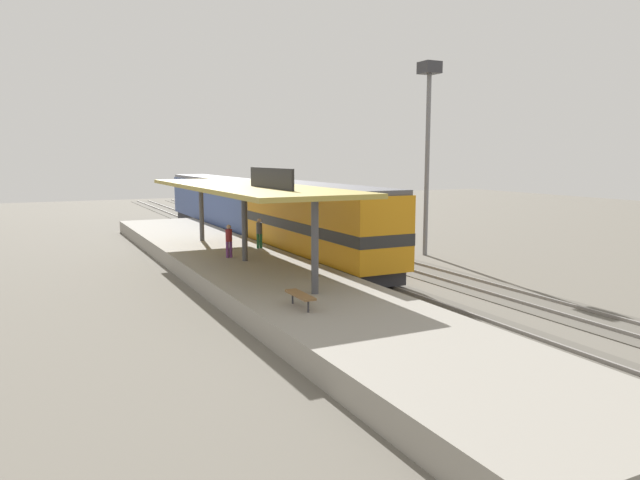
% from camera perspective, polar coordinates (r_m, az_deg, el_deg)
% --- Properties ---
extents(ground_plane, '(120.00, 120.00, 0.00)m').
position_cam_1_polar(ground_plane, '(32.71, 3.74, -2.66)').
color(ground_plane, '#666056').
extents(track_near, '(3.20, 110.00, 0.16)m').
position_cam_1_polar(track_near, '(31.76, 0.62, -2.91)').
color(track_near, '#565249').
rests_on(track_near, ground).
extents(track_far, '(3.20, 110.00, 0.16)m').
position_cam_1_polar(track_far, '(34.07, 7.52, -2.22)').
color(track_far, '#565249').
rests_on(track_far, ground).
extents(platform, '(6.00, 44.00, 0.90)m').
position_cam_1_polar(platform, '(29.90, -7.25, -2.85)').
color(platform, gray).
rests_on(platform, ground).
extents(station_canopy, '(5.20, 18.00, 4.70)m').
position_cam_1_polar(station_canopy, '(29.31, -7.34, 4.98)').
color(station_canopy, '#47474C').
rests_on(station_canopy, platform).
extents(platform_bench, '(0.44, 1.70, 0.50)m').
position_cam_1_polar(platform_bench, '(20.38, -1.93, -5.38)').
color(platform_bench, '#333338').
rests_on(platform_bench, platform).
extents(locomotive, '(2.93, 14.43, 4.44)m').
position_cam_1_polar(locomotive, '(32.46, -0.35, 1.58)').
color(locomotive, '#28282D').
rests_on(locomotive, track_near).
extents(passenger_carriage_single, '(2.90, 20.00, 4.24)m').
position_cam_1_polar(passenger_carriage_single, '(49.20, -9.67, 3.58)').
color(passenger_carriage_single, '#28282D').
rests_on(passenger_carriage_single, track_near).
extents(light_mast, '(1.10, 1.10, 11.70)m').
position_cam_1_polar(light_mast, '(36.86, 10.45, 11.55)').
color(light_mast, slate).
rests_on(light_mast, ground).
extents(person_waiting, '(0.34, 0.34, 1.71)m').
position_cam_1_polar(person_waiting, '(33.61, -5.90, 0.81)').
color(person_waiting, '#23603D').
rests_on(person_waiting, platform).
extents(person_walking, '(0.34, 0.34, 1.71)m').
position_cam_1_polar(person_walking, '(30.73, -8.82, 0.07)').
color(person_walking, '#663375').
rests_on(person_walking, platform).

